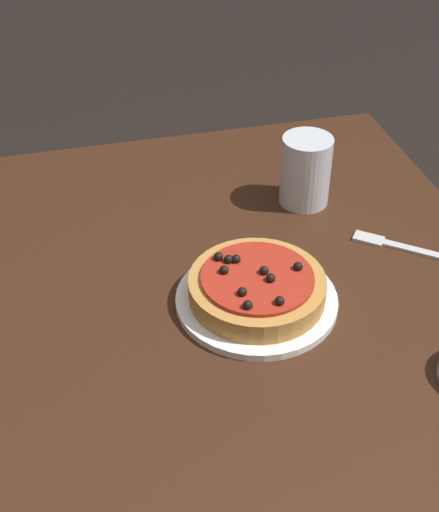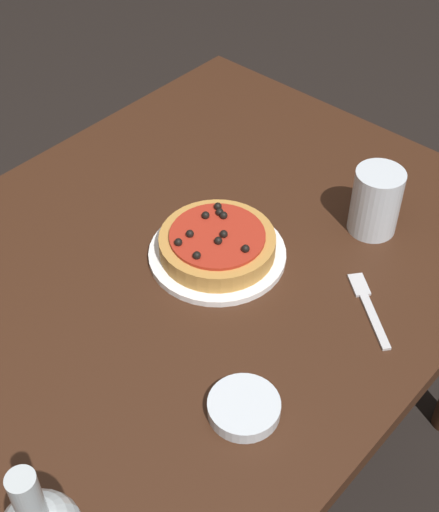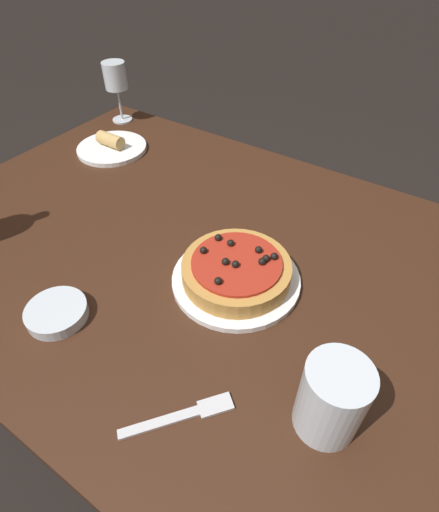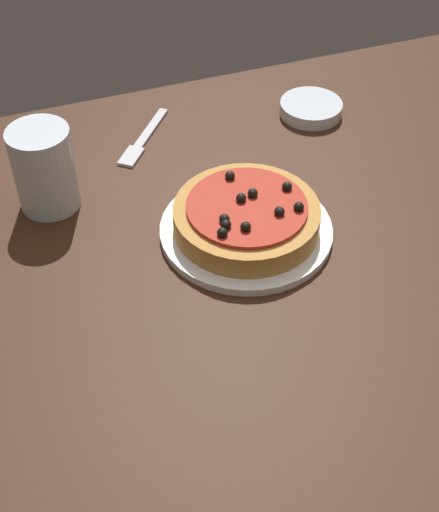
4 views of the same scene
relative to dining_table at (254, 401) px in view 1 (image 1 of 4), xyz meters
name	(u,v)px [view 1 (image 1 of 4)]	position (x,y,z in m)	size (l,w,h in m)	color
dining_table	(254,401)	(0.00, 0.00, 0.00)	(1.28, 0.89, 0.71)	#381E11
dinner_plate	(256,300)	(0.11, -0.03, 0.09)	(0.24, 0.24, 0.01)	white
pizza	(257,287)	(0.11, -0.03, 0.12)	(0.20, 0.20, 0.05)	#BC843D
water_cup	(306,171)	(0.35, -0.19, 0.15)	(0.09, 0.09, 0.12)	silver
fork	(396,246)	(0.19, -0.29, 0.09)	(0.12, 0.14, 0.00)	silver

